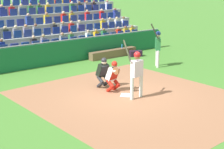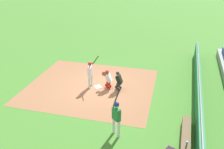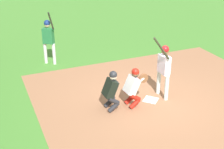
% 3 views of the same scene
% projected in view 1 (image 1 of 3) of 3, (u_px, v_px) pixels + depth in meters
% --- Properties ---
extents(ground_plane, '(160.00, 160.00, 0.00)m').
position_uv_depth(ground_plane, '(126.00, 96.00, 13.16)').
color(ground_plane, '#45802F').
extents(infield_dirt_patch, '(7.53, 8.56, 0.01)m').
position_uv_depth(infield_dirt_patch, '(135.00, 99.00, 12.78)').
color(infield_dirt_patch, '#9A6748').
rests_on(infield_dirt_patch, ground_plane).
extents(home_plate_marker, '(0.62, 0.62, 0.02)m').
position_uv_depth(home_plate_marker, '(126.00, 95.00, 13.16)').
color(home_plate_marker, white).
rests_on(home_plate_marker, infield_dirt_patch).
extents(batter_at_plate, '(0.64, 0.68, 2.19)m').
position_uv_depth(batter_at_plate, '(136.00, 69.00, 12.58)').
color(batter_at_plate, silver).
rests_on(batter_at_plate, ground_plane).
extents(catcher_crouching, '(0.49, 0.74, 1.29)m').
position_uv_depth(catcher_crouching, '(113.00, 75.00, 13.42)').
color(catcher_crouching, red).
rests_on(catcher_crouching, ground_plane).
extents(home_plate_umpire, '(0.48, 0.47, 1.30)m').
position_uv_depth(home_plate_umpire, '(103.00, 71.00, 13.99)').
color(home_plate_umpire, '#27272C').
rests_on(home_plate_umpire, ground_plane).
extents(dugout_wall, '(16.14, 0.24, 1.26)m').
position_uv_depth(dugout_wall, '(49.00, 54.00, 17.73)').
color(dugout_wall, '#146237').
rests_on(dugout_wall, ground_plane).
extents(dugout_bench, '(3.19, 0.40, 0.44)m').
position_uv_depth(dugout_bench, '(113.00, 53.00, 19.74)').
color(dugout_bench, brown).
rests_on(dugout_bench, ground_plane).
extents(water_bottle_on_bench, '(0.07, 0.07, 0.24)m').
position_uv_depth(water_bottle_on_bench, '(122.00, 46.00, 20.08)').
color(water_bottle_on_bench, blue).
rests_on(water_bottle_on_bench, dugout_bench).
extents(equipment_duffel_bag, '(0.80, 0.60, 0.34)m').
position_uv_depth(equipment_duffel_bag, '(136.00, 54.00, 19.93)').
color(equipment_duffel_bag, '#28162A').
rests_on(equipment_duffel_bag, ground_plane).
extents(on_deck_batter, '(0.78, 0.49, 2.27)m').
position_uv_depth(on_deck_batter, '(158.00, 45.00, 17.27)').
color(on_deck_batter, silver).
rests_on(on_deck_batter, ground_plane).
extents(bleacher_stand, '(17.62, 4.81, 3.44)m').
position_uv_depth(bleacher_stand, '(12.00, 35.00, 21.25)').
color(bleacher_stand, '#979F9C').
rests_on(bleacher_stand, ground_plane).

